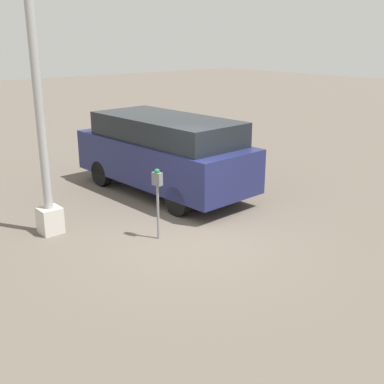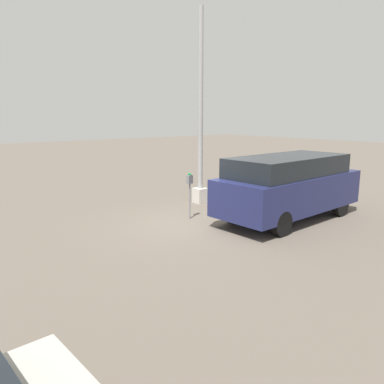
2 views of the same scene
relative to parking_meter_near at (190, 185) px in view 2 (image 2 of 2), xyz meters
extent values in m
plane|color=#60564C|center=(-0.24, -0.51, -1.08)|extent=(80.00, 80.00, 0.00)
cylinder|color=gray|center=(0.00, 0.00, -0.52)|extent=(0.05, 0.05, 1.13)
cube|color=slate|center=(0.00, 0.00, 0.18)|extent=(0.22, 0.15, 0.26)
sphere|color=#14662D|center=(0.00, 0.00, 0.33)|extent=(0.11, 0.11, 0.11)
cube|color=beige|center=(1.71, 1.53, -0.81)|extent=(0.44, 0.44, 0.55)
cylinder|color=#9E9E9E|center=(1.71, 1.53, 2.63)|extent=(0.18, 0.18, 6.33)
cube|color=navy|center=(2.41, -1.96, -0.20)|extent=(5.21, 2.21, 1.07)
cube|color=black|center=(2.28, -1.97, 0.63)|extent=(4.18, 2.01, 0.59)
cube|color=orange|center=(4.89, -1.21, -0.58)|extent=(0.09, 0.12, 0.20)
cylinder|color=black|center=(3.96, -1.02, -0.73)|extent=(0.71, 0.27, 0.70)
cylinder|color=black|center=(4.03, -2.77, -0.73)|extent=(0.71, 0.27, 0.70)
cylinder|color=black|center=(0.78, -1.15, -0.73)|extent=(0.71, 0.27, 0.70)
cylinder|color=black|center=(0.85, -2.90, -0.73)|extent=(0.71, 0.27, 0.70)
camera|label=1|loc=(-7.31, 5.33, 2.82)|focal=45.00mm
camera|label=2|loc=(-7.08, -8.98, 2.11)|focal=35.00mm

